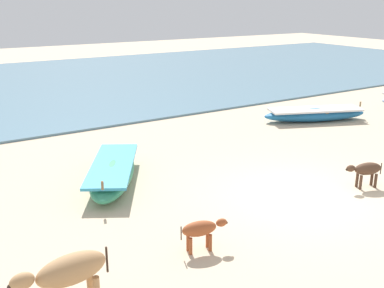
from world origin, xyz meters
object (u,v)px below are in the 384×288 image
(fishing_boat_2, at_px, (113,172))
(calf_near_dark, at_px, (366,170))
(cow_adult_tan, at_px, (68,273))
(calf_far_rust, at_px, (201,229))
(fishing_boat_3, at_px, (315,114))

(fishing_boat_2, relative_size, calf_near_dark, 3.74)
(cow_adult_tan, bearing_deg, calf_far_rust, -174.36)
(fishing_boat_2, xyz_separation_m, fishing_boat_3, (9.13, 1.67, -0.01))
(cow_adult_tan, bearing_deg, fishing_boat_3, -156.53)
(calf_near_dark, xyz_separation_m, calf_far_rust, (-5.18, -0.35, -0.03))
(fishing_boat_2, distance_m, cow_adult_tan, 5.22)
(fishing_boat_2, bearing_deg, calf_near_dark, 84.53)
(cow_adult_tan, bearing_deg, fishing_boat_2, -123.93)
(calf_near_dark, bearing_deg, cow_adult_tan, 23.82)
(fishing_boat_3, bearing_deg, fishing_boat_2, -147.65)
(fishing_boat_3, height_order, calf_far_rust, fishing_boat_3)
(fishing_boat_3, height_order, cow_adult_tan, cow_adult_tan)
(fishing_boat_3, distance_m, calf_near_dark, 6.63)
(calf_near_dark, relative_size, calf_far_rust, 1.07)
(cow_adult_tan, bearing_deg, calf_near_dark, -178.52)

